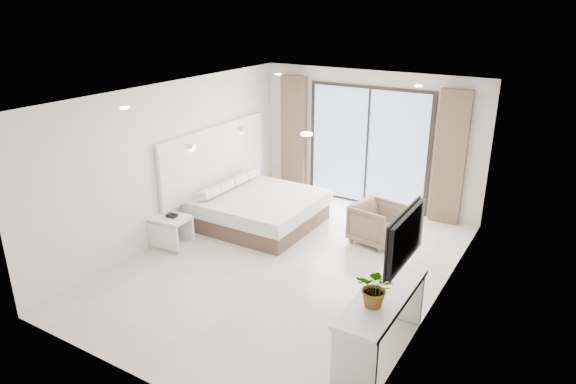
# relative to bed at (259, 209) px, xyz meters

# --- Properties ---
(ground) EXTENTS (6.20, 6.20, 0.00)m
(ground) POSITION_rel_bed_xyz_m (1.28, -1.07, -0.30)
(ground) COLOR beige
(ground) RESTS_ON ground
(room_shell) EXTENTS (4.62, 6.22, 2.72)m
(room_shell) POSITION_rel_bed_xyz_m (1.09, -0.23, 1.28)
(room_shell) COLOR silver
(room_shell) RESTS_ON ground
(bed) EXTENTS (2.05, 1.95, 0.71)m
(bed) POSITION_rel_bed_xyz_m (0.00, 0.00, 0.00)
(bed) COLOR brown
(bed) RESTS_ON ground
(nightstand) EXTENTS (0.63, 0.53, 0.53)m
(nightstand) POSITION_rel_bed_xyz_m (-0.74, -1.54, -0.03)
(nightstand) COLOR white
(nightstand) RESTS_ON ground
(phone) EXTENTS (0.18, 0.14, 0.06)m
(phone) POSITION_rel_bed_xyz_m (-0.72, -1.52, 0.27)
(phone) COLOR black
(phone) RESTS_ON nightstand
(console_desk) EXTENTS (0.53, 1.71, 0.77)m
(console_desk) POSITION_rel_bed_xyz_m (3.32, -2.34, 0.27)
(console_desk) COLOR white
(console_desk) RESTS_ON ground
(plant) EXTENTS (0.45, 0.49, 0.35)m
(plant) POSITION_rel_bed_xyz_m (3.32, -2.60, 0.65)
(plant) COLOR #33662D
(plant) RESTS_ON console_desk
(armchair) EXTENTS (0.83, 0.86, 0.77)m
(armchair) POSITION_rel_bed_xyz_m (2.16, 0.42, 0.09)
(armchair) COLOR #816954
(armchair) RESTS_ON ground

